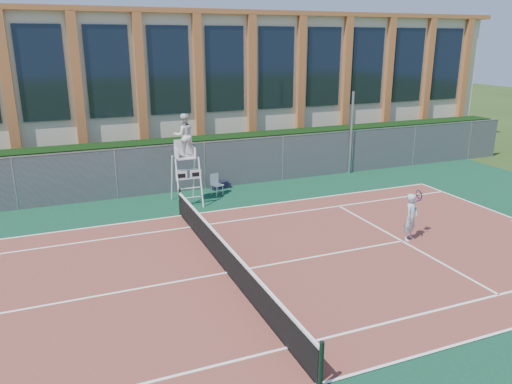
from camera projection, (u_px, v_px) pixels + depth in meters
name	position (u px, v px, depth m)	size (l,w,h in m)	color
ground	(227.00, 274.00, 14.89)	(120.00, 120.00, 0.00)	#233814
apron	(217.00, 260.00, 15.77)	(36.00, 20.00, 0.01)	#0C3626
tennis_court	(227.00, 273.00, 14.88)	(23.77, 10.97, 0.02)	brown
tennis_net	(227.00, 257.00, 14.73)	(0.10, 11.30, 1.10)	black
fence	(162.00, 170.00, 22.35)	(40.00, 0.06, 2.20)	#595E60
hedge	(156.00, 164.00, 23.41)	(40.00, 1.40, 2.20)	black
building	(126.00, 85.00, 29.55)	(45.00, 10.60, 8.22)	beige
steel_pole	(351.00, 133.00, 25.55)	(0.12, 0.12, 4.23)	#9EA0A5
umpire_chair	(184.00, 138.00, 20.53)	(1.08, 1.66, 3.87)	white
plastic_chair	(216.00, 182.00, 22.36)	(0.56, 0.56, 0.95)	silver
sports_bag_near	(220.00, 185.00, 23.31)	(0.77, 0.31, 0.33)	black
sports_bag_far	(224.00, 185.00, 23.50)	(0.58, 0.25, 0.23)	black
tennis_player	(411.00, 217.00, 17.10)	(0.99, 0.74, 1.68)	#A8BACA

